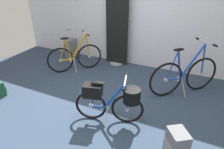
# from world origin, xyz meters

# --- Properties ---
(ground_plane) EXTENTS (7.32, 7.32, 0.00)m
(ground_plane) POSITION_xyz_m (0.00, 0.00, 0.00)
(ground_plane) COLOR #2D3D51
(back_wall) EXTENTS (7.32, 0.10, 2.90)m
(back_wall) POSITION_xyz_m (0.00, 2.10, 1.45)
(back_wall) COLOR silver
(back_wall) RESTS_ON ground_plane
(floor_banner_stand) EXTENTS (0.60, 0.36, 1.76)m
(floor_banner_stand) POSITION_xyz_m (-0.54, 1.88, 0.79)
(floor_banner_stand) COLOR #B7B7BC
(floor_banner_stand) RESTS_ON ground_plane
(folding_bike_foreground) EXTENTS (1.05, 0.54, 0.77)m
(folding_bike_foreground) POSITION_xyz_m (0.37, -0.30, 0.41)
(folding_bike_foreground) COLOR black
(folding_bike_foreground) RESTS_ON ground_plane
(display_bike_left) EXTENTS (0.93, 1.02, 0.94)m
(display_bike_left) POSITION_xyz_m (-1.28, 1.05, 0.35)
(display_bike_left) COLOR black
(display_bike_left) RESTS_ON ground_plane
(display_bike_right) EXTENTS (1.13, 1.05, 1.04)m
(display_bike_right) POSITION_xyz_m (1.26, 1.08, 0.39)
(display_bike_right) COLOR black
(display_bike_right) RESTS_ON ground_plane
(rolling_suitcase) EXTENTS (0.21, 0.37, 0.83)m
(rolling_suitcase) POSITION_xyz_m (-1.88, 1.69, 0.28)
(rolling_suitcase) COLOR slate
(rolling_suitcase) RESTS_ON ground_plane
(backpack_on_floor) EXTENTS (0.33, 0.34, 0.37)m
(backpack_on_floor) POSITION_xyz_m (1.39, -0.53, 0.18)
(backpack_on_floor) COLOR slate
(backpack_on_floor) RESTS_ON ground_plane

